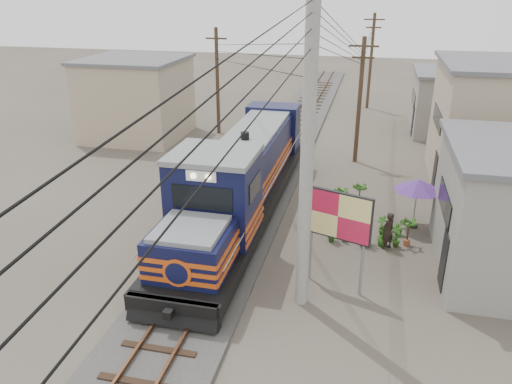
% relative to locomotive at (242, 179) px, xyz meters
% --- Properties ---
extents(ground, '(120.00, 120.00, 0.00)m').
position_rel_locomotive_xyz_m(ground, '(0.00, -5.28, -1.77)').
color(ground, '#473F35').
rests_on(ground, ground).
extents(ballast, '(3.60, 70.00, 0.16)m').
position_rel_locomotive_xyz_m(ballast, '(0.00, 4.72, -1.69)').
color(ballast, '#595651').
rests_on(ballast, ground).
extents(track, '(1.15, 70.00, 0.12)m').
position_rel_locomotive_xyz_m(track, '(0.00, 4.72, -1.51)').
color(track, '#51331E').
rests_on(track, ground).
extents(locomotive, '(3.02, 16.43, 4.07)m').
position_rel_locomotive_xyz_m(locomotive, '(0.00, 0.00, 0.00)').
color(locomotive, black).
rests_on(locomotive, ground).
extents(utility_pole_main, '(0.40, 0.40, 10.00)m').
position_rel_locomotive_xyz_m(utility_pole_main, '(3.50, -5.78, 3.23)').
color(utility_pole_main, '#9E9B93').
rests_on(utility_pole_main, ground).
extents(wooden_pole_mid, '(1.60, 0.24, 7.00)m').
position_rel_locomotive_xyz_m(wooden_pole_mid, '(4.50, 8.72, 1.91)').
color(wooden_pole_mid, '#4C3826').
rests_on(wooden_pole_mid, ground).
extents(wooden_pole_far, '(1.60, 0.24, 7.50)m').
position_rel_locomotive_xyz_m(wooden_pole_far, '(4.80, 22.72, 2.16)').
color(wooden_pole_far, '#4C3826').
rests_on(wooden_pole_far, ground).
extents(wooden_pole_left, '(1.60, 0.24, 7.00)m').
position_rel_locomotive_xyz_m(wooden_pole_left, '(-5.00, 12.72, 1.91)').
color(wooden_pole_left, '#4C3826').
rests_on(wooden_pole_left, ground).
extents(power_lines, '(9.65, 19.00, 3.30)m').
position_rel_locomotive_xyz_m(power_lines, '(-0.14, 3.21, 5.80)').
color(power_lines, black).
rests_on(power_lines, ground).
extents(shophouse_back, '(6.30, 6.30, 4.20)m').
position_rel_locomotive_xyz_m(shophouse_back, '(11.00, 16.72, 0.34)').
color(shophouse_back, gray).
rests_on(shophouse_back, ground).
extents(shophouse_left, '(6.30, 6.30, 5.20)m').
position_rel_locomotive_xyz_m(shophouse_left, '(-10.00, 10.72, 0.84)').
color(shophouse_left, tan).
rests_on(shophouse_left, ground).
extents(billboard, '(2.18, 0.84, 3.49)m').
position_rel_locomotive_xyz_m(billboard, '(4.45, -4.66, 0.81)').
color(billboard, '#99999E').
rests_on(billboard, ground).
extents(market_umbrella, '(2.44, 2.44, 2.17)m').
position_rel_locomotive_xyz_m(market_umbrella, '(7.33, 0.69, 0.13)').
color(market_umbrella, black).
rests_on(market_umbrella, ground).
extents(vendor, '(0.65, 0.65, 1.52)m').
position_rel_locomotive_xyz_m(vendor, '(6.22, -1.51, -1.01)').
color(vendor, black).
rests_on(vendor, ground).
extents(plant_nursery, '(3.47, 3.16, 1.11)m').
position_rel_locomotive_xyz_m(plant_nursery, '(4.77, -0.21, -1.29)').
color(plant_nursery, '#2A5A19').
rests_on(plant_nursery, ground).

